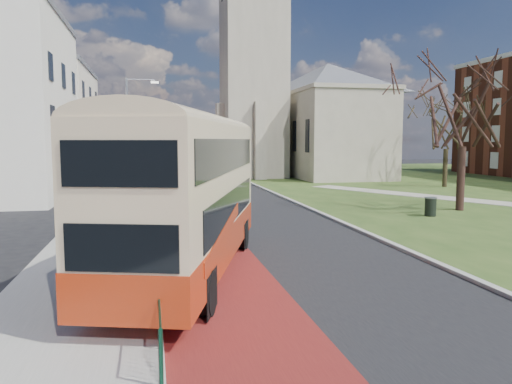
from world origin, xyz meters
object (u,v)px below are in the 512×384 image
object	(u,v)px
streetlamp	(130,133)
winter_tree_far	(447,119)
bus	(189,187)
litter_bin	(431,207)
winter_tree_near	(464,96)

from	to	relation	value
streetlamp	winter_tree_far	xyz separation A→B (m)	(26.27, 5.01, 1.34)
bus	winter_tree_far	size ratio (longest dim) A/B	1.37
streetlamp	litter_bin	distance (m)	19.18
winter_tree_near	winter_tree_far	world-z (taller)	winter_tree_near
streetlamp	winter_tree_near	bearing A→B (deg)	-23.41
winter_tree_near	winter_tree_far	size ratio (longest dim) A/B	1.12
bus	litter_bin	distance (m)	16.39
winter_tree_near	litter_bin	world-z (taller)	winter_tree_near
bus	litter_bin	xyz separation A→B (m)	(13.54, 8.98, -2.15)
bus	litter_bin	size ratio (longest dim) A/B	11.34
winter_tree_far	litter_bin	size ratio (longest dim) A/B	8.29
bus	winter_tree_near	bearing A→B (deg)	50.15
winter_tree_far	litter_bin	world-z (taller)	winter_tree_far
streetlamp	litter_bin	size ratio (longest dim) A/B	7.80
bus	winter_tree_near	world-z (taller)	winter_tree_near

